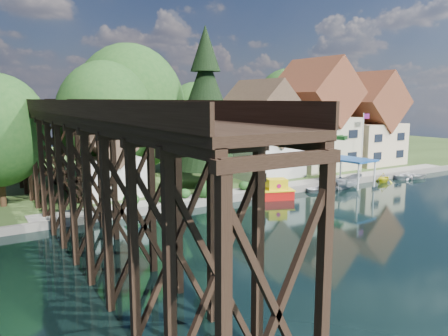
{
  "coord_description": "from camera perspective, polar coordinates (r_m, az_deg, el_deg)",
  "views": [
    {
      "loc": [
        -23.03,
        -24.62,
        9.38
      ],
      "look_at": [
        -4.04,
        6.0,
        3.59
      ],
      "focal_mm": 35.0,
      "sensor_mm": 36.0,
      "label": 1
    }
  ],
  "objects": [
    {
      "name": "conifer",
      "position": [
        43.16,
        -2.41,
        7.43
      ],
      "size": [
        6.42,
        6.42,
        15.8
      ],
      "color": "#382314",
      "rests_on": "bank"
    },
    {
      "name": "house_center",
      "position": [
        56.77,
        11.74,
        5.95
      ],
      "size": [
        8.65,
        9.18,
        13.89
      ],
      "color": "beige",
      "rests_on": "bank"
    },
    {
      "name": "flagpole",
      "position": [
        54.97,
        17.73,
        4.0
      ],
      "size": [
        1.12,
        0.13,
        7.14
      ],
      "color": "white",
      "rests_on": "bank"
    },
    {
      "name": "boat_white_a",
      "position": [
        45.43,
        12.93,
        -2.55
      ],
      "size": [
        4.04,
        3.27,
        0.74
      ],
      "primitive_type": "imported",
      "rotation": [
        0.0,
        0.0,
        1.35
      ],
      "color": "silver",
      "rests_on": "ground"
    },
    {
      "name": "promenade",
      "position": [
        45.51,
        8.58,
        -2.19
      ],
      "size": [
        50.0,
        2.6,
        0.06
      ],
      "primitive_type": "cube",
      "color": "gray",
      "rests_on": "bank"
    },
    {
      "name": "house_right",
      "position": [
        63.01,
        18.02,
        5.4
      ],
      "size": [
        8.15,
        8.64,
        12.45
      ],
      "color": "beige",
      "rests_on": "bank"
    },
    {
      "name": "ground",
      "position": [
        34.99,
        10.93,
        -6.59
      ],
      "size": [
        140.0,
        140.0,
        0.0
      ],
      "primitive_type": "plane",
      "color": "black",
      "rests_on": "ground"
    },
    {
      "name": "tugboat",
      "position": [
        41.21,
        6.63,
        -3.0
      ],
      "size": [
        3.97,
        3.03,
        2.55
      ],
      "color": "red",
      "rests_on": "ground"
    },
    {
      "name": "boat_white_b",
      "position": [
        55.84,
        23.24,
        -0.86
      ],
      "size": [
        4.84,
        4.26,
        0.83
      ],
      "primitive_type": "imported",
      "rotation": [
        0.0,
        0.0,
        1.15
      ],
      "color": "white",
      "rests_on": "ground"
    },
    {
      "name": "house_left",
      "position": [
        50.69,
        4.66,
        4.3
      ],
      "size": [
        7.64,
        8.64,
        11.02
      ],
      "color": "silver",
      "rests_on": "bank"
    },
    {
      "name": "palm_tree",
      "position": [
        50.49,
        13.79,
        3.74
      ],
      "size": [
        3.55,
        3.55,
        5.0
      ],
      "color": "#382314",
      "rests_on": "bank"
    },
    {
      "name": "boat_yellow",
      "position": [
        52.2,
        20.14,
        -1.11
      ],
      "size": [
        2.64,
        2.38,
        1.23
      ],
      "primitive_type": "imported",
      "rotation": [
        0.0,
        0.0,
        1.75
      ],
      "color": "yellow",
      "rests_on": "ground"
    },
    {
      "name": "seawall",
      "position": [
        43.32,
        7.67,
        -3.04
      ],
      "size": [
        60.0,
        0.4,
        0.62
      ],
      "primitive_type": "cube",
      "color": "slate",
      "rests_on": "ground"
    },
    {
      "name": "shed",
      "position": [
        41.3,
        -14.59,
        1.1
      ],
      "size": [
        5.09,
        5.4,
        7.85
      ],
      "color": "silver",
      "rests_on": "bank"
    },
    {
      "name": "trestle_bridge",
      "position": [
        30.87,
        -18.37,
        1.15
      ],
      "size": [
        4.12,
        44.18,
        9.3
      ],
      "color": "black",
      "rests_on": "ground"
    },
    {
      "name": "bg_trees",
      "position": [
        51.82,
        -4.19,
        6.79
      ],
      "size": [
        49.9,
        13.3,
        10.57
      ],
      "color": "#382314",
      "rests_on": "bank"
    },
    {
      "name": "bank",
      "position": [
        63.64,
        -10.26,
        0.73
      ],
      "size": [
        140.0,
        52.0,
        0.5
      ],
      "primitive_type": "cube",
      "color": "#2E461C",
      "rests_on": "ground"
    },
    {
      "name": "boat_canopy",
      "position": [
        47.61,
        15.98,
        -0.94
      ],
      "size": [
        4.08,
        5.2,
        3.15
      ],
      "color": "silver",
      "rests_on": "ground"
    },
    {
      "name": "shrubs",
      "position": [
        39.42,
        -3.2,
        -2.82
      ],
      "size": [
        15.76,
        2.47,
        1.7
      ],
      "color": "#183A15",
      "rests_on": "bank"
    }
  ]
}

